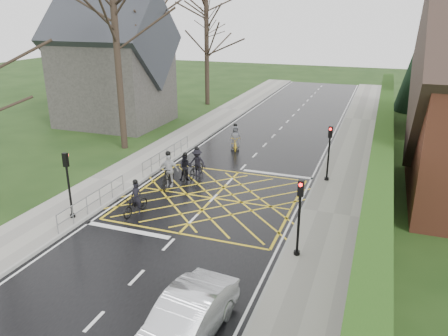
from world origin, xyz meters
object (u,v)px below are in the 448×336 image
Objects in this scene: cyclist_rear at (136,203)px; cyclist_back at (185,170)px; cyclist_front at (168,174)px; car at (186,320)px; cyclist_mid at (197,165)px; cyclist_lead at (235,141)px.

cyclist_rear is 4.66m from cyclist_back.
cyclist_rear is at bearing -97.33° from cyclist_front.
cyclist_front reaches higher than cyclist_back.
cyclist_front reaches higher than car.
cyclist_back is at bearing 119.94° from car.
cyclist_rear is 5.58m from cyclist_mid.
cyclist_mid reaches higher than cyclist_rear.
cyclist_rear is 0.99× the size of cyclist_mid.
cyclist_mid reaches higher than cyclist_back.
cyclist_front is (-0.10, 3.55, 0.19)m from cyclist_rear.
cyclist_lead reaches higher than car.
cyclist_back is 0.94× the size of cyclist_mid.
cyclist_front reaches higher than cyclist_lead.
cyclist_front reaches higher than cyclist_rear.
cyclist_lead reaches higher than cyclist_mid.
car is (5.85, -10.42, -0.02)m from cyclist_front.
cyclist_front is 0.47× the size of car.
cyclist_back reaches higher than car.
cyclist_back is 6.56m from cyclist_lead.
cyclist_mid is at bearing 89.93° from cyclist_rear.
cyclist_front is at bearing -111.51° from cyclist_mid.
cyclist_back is at bearing 92.47° from cyclist_rear.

